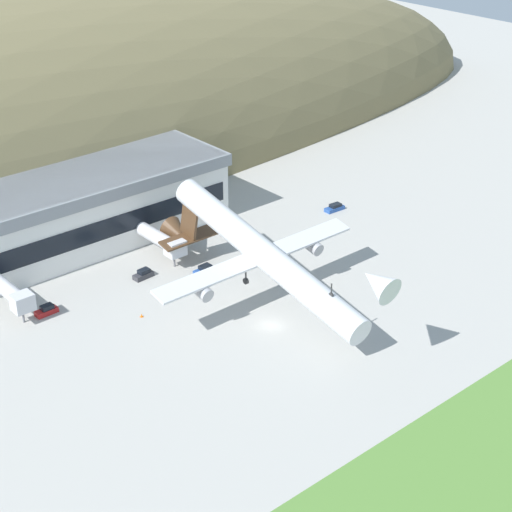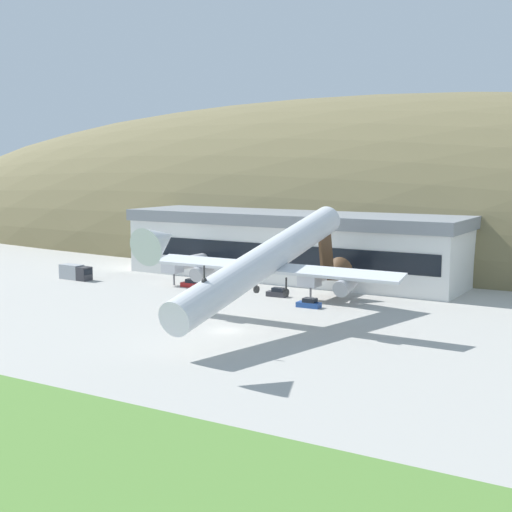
{
  "view_description": "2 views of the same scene",
  "coord_description": "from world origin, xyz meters",
  "px_view_note": "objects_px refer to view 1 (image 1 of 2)",
  "views": [
    {
      "loc": [
        -78.58,
        -87.74,
        73.93
      ],
      "look_at": [
        0.57,
        4.44,
        10.74
      ],
      "focal_mm": 60.0,
      "sensor_mm": 36.0,
      "label": 1
    },
    {
      "loc": [
        54.48,
        -83.02,
        23.49
      ],
      "look_at": [
        -0.61,
        9.22,
        9.68
      ],
      "focal_mm": 50.0,
      "sensor_mm": 36.0,
      "label": 2
    }
  ],
  "objects_px": {
    "jetway_0": "(12,293)",
    "jetway_1": "(163,241)",
    "service_car_2": "(47,310)",
    "cargo_airplane": "(262,255)",
    "terminal_building": "(45,213)",
    "service_car_3": "(143,274)",
    "service_car_1": "(205,270)",
    "service_car_0": "(335,208)",
    "traffic_cone_0": "(142,315)"
  },
  "relations": [
    {
      "from": "cargo_airplane",
      "to": "traffic_cone_0",
      "type": "xyz_separation_m",
      "value": [
        -17.69,
        9.82,
        -9.11
      ]
    },
    {
      "from": "cargo_airplane",
      "to": "service_car_1",
      "type": "xyz_separation_m",
      "value": [
        -0.62,
        14.91,
        -8.74
      ]
    },
    {
      "from": "jetway_1",
      "to": "traffic_cone_0",
      "type": "distance_m",
      "value": 20.68
    },
    {
      "from": "service_car_2",
      "to": "service_car_0",
      "type": "bearing_deg",
      "value": -1.61
    },
    {
      "from": "terminal_building",
      "to": "cargo_airplane",
      "type": "bearing_deg",
      "value": -67.28
    },
    {
      "from": "terminal_building",
      "to": "traffic_cone_0",
      "type": "height_order",
      "value": "terminal_building"
    },
    {
      "from": "jetway_0",
      "to": "jetway_1",
      "type": "relative_size",
      "value": 0.97
    },
    {
      "from": "cargo_airplane",
      "to": "service_car_2",
      "type": "height_order",
      "value": "cargo_airplane"
    },
    {
      "from": "service_car_1",
      "to": "traffic_cone_0",
      "type": "height_order",
      "value": "service_car_1"
    },
    {
      "from": "jetway_0",
      "to": "service_car_3",
      "type": "height_order",
      "value": "jetway_0"
    },
    {
      "from": "jetway_1",
      "to": "service_car_3",
      "type": "distance_m",
      "value": 8.18
    },
    {
      "from": "service_car_0",
      "to": "service_car_1",
      "type": "height_order",
      "value": "service_car_1"
    },
    {
      "from": "service_car_1",
      "to": "service_car_2",
      "type": "xyz_separation_m",
      "value": [
        -28.46,
        5.96,
        0.01
      ]
    },
    {
      "from": "jetway_1",
      "to": "service_car_3",
      "type": "bearing_deg",
      "value": -153.62
    },
    {
      "from": "terminal_building",
      "to": "service_car_1",
      "type": "height_order",
      "value": "terminal_building"
    },
    {
      "from": "jetway_1",
      "to": "service_car_3",
      "type": "xyz_separation_m",
      "value": [
        -6.7,
        -3.32,
        -3.32
      ]
    },
    {
      "from": "terminal_building",
      "to": "cargo_airplane",
      "type": "relative_size",
      "value": 1.32
    },
    {
      "from": "terminal_building",
      "to": "jetway_0",
      "type": "xyz_separation_m",
      "value": [
        -15.8,
        -17.26,
        -3.78
      ]
    },
    {
      "from": "service_car_2",
      "to": "traffic_cone_0",
      "type": "relative_size",
      "value": 6.63
    },
    {
      "from": "jetway_0",
      "to": "cargo_airplane",
      "type": "xyz_separation_m",
      "value": [
        33.19,
        -24.27,
        5.4
      ]
    },
    {
      "from": "jetway_1",
      "to": "jetway_0",
      "type": "bearing_deg",
      "value": 179.68
    },
    {
      "from": "terminal_building",
      "to": "traffic_cone_0",
      "type": "xyz_separation_m",
      "value": [
        -0.3,
        -31.71,
        -7.49
      ]
    },
    {
      "from": "service_car_0",
      "to": "service_car_3",
      "type": "height_order",
      "value": "service_car_3"
    },
    {
      "from": "jetway_1",
      "to": "cargo_airplane",
      "type": "bearing_deg",
      "value": -82.43
    },
    {
      "from": "cargo_airplane",
      "to": "service_car_0",
      "type": "xyz_separation_m",
      "value": [
        36.77,
        19.02,
        -8.79
      ]
    },
    {
      "from": "jetway_0",
      "to": "service_car_2",
      "type": "distance_m",
      "value": 6.29
    },
    {
      "from": "cargo_airplane",
      "to": "service_car_1",
      "type": "bearing_deg",
      "value": 92.39
    },
    {
      "from": "jetway_0",
      "to": "service_car_0",
      "type": "bearing_deg",
      "value": -4.29
    },
    {
      "from": "service_car_2",
      "to": "traffic_cone_0",
      "type": "distance_m",
      "value": 15.88
    },
    {
      "from": "service_car_1",
      "to": "traffic_cone_0",
      "type": "bearing_deg",
      "value": -163.38
    },
    {
      "from": "cargo_airplane",
      "to": "service_car_2",
      "type": "bearing_deg",
      "value": 144.33
    },
    {
      "from": "terminal_building",
      "to": "service_car_1",
      "type": "xyz_separation_m",
      "value": [
        16.77,
        -26.62,
        -7.12
      ]
    },
    {
      "from": "jetway_1",
      "to": "service_car_2",
      "type": "bearing_deg",
      "value": -172.9
    },
    {
      "from": "service_car_0",
      "to": "traffic_cone_0",
      "type": "height_order",
      "value": "service_car_0"
    },
    {
      "from": "service_car_0",
      "to": "service_car_2",
      "type": "distance_m",
      "value": 65.88
    },
    {
      "from": "jetway_1",
      "to": "service_car_1",
      "type": "distance_m",
      "value": 10.11
    },
    {
      "from": "service_car_0",
      "to": "jetway_0",
      "type": "bearing_deg",
      "value": 175.71
    },
    {
      "from": "service_car_3",
      "to": "traffic_cone_0",
      "type": "bearing_deg",
      "value": -125.4
    },
    {
      "from": "cargo_airplane",
      "to": "jetway_0",
      "type": "bearing_deg",
      "value": 143.83
    },
    {
      "from": "cargo_airplane",
      "to": "service_car_3",
      "type": "bearing_deg",
      "value": 115.49
    },
    {
      "from": "jetway_1",
      "to": "service_car_0",
      "type": "distance_m",
      "value": 40.44
    },
    {
      "from": "traffic_cone_0",
      "to": "jetway_0",
      "type": "bearing_deg",
      "value": 137.0
    },
    {
      "from": "jetway_1",
      "to": "cargo_airplane",
      "type": "xyz_separation_m",
      "value": [
        3.2,
        -24.1,
        5.4
      ]
    },
    {
      "from": "service_car_2",
      "to": "service_car_3",
      "type": "bearing_deg",
      "value": -0.3
    },
    {
      "from": "jetway_1",
      "to": "service_car_1",
      "type": "height_order",
      "value": "jetway_1"
    },
    {
      "from": "terminal_building",
      "to": "service_car_3",
      "type": "xyz_separation_m",
      "value": [
        7.48,
        -20.75,
        -7.1
      ]
    },
    {
      "from": "cargo_airplane",
      "to": "service_car_0",
      "type": "distance_m",
      "value": 42.33
    },
    {
      "from": "service_car_1",
      "to": "service_car_3",
      "type": "bearing_deg",
      "value": 147.73
    },
    {
      "from": "jetway_1",
      "to": "cargo_airplane",
      "type": "distance_m",
      "value": 24.9
    },
    {
      "from": "service_car_2",
      "to": "jetway_0",
      "type": "bearing_deg",
      "value": 140.44
    }
  ]
}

